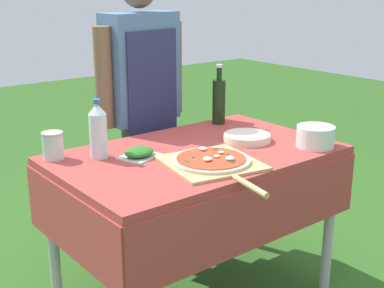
% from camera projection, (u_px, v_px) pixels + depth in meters
% --- Properties ---
extents(prep_table, '(1.28, 0.80, 0.76)m').
position_uv_depth(prep_table, '(196.00, 172.00, 2.44)').
color(prep_table, '#A83D38').
rests_on(prep_table, ground).
extents(person_cook, '(0.57, 0.23, 1.54)m').
position_uv_depth(person_cook, '(142.00, 95.00, 2.88)').
color(person_cook, '#4C4C51').
rests_on(person_cook, ground).
extents(pizza_on_peel, '(0.43, 0.62, 0.05)m').
position_uv_depth(pizza_on_peel, '(212.00, 162.00, 2.23)').
color(pizza_on_peel, tan).
rests_on(pizza_on_peel, prep_table).
extents(oil_bottle, '(0.07, 0.07, 0.32)m').
position_uv_depth(oil_bottle, '(219.00, 100.00, 2.85)').
color(oil_bottle, black).
rests_on(oil_bottle, prep_table).
extents(water_bottle, '(0.08, 0.08, 0.26)m').
position_uv_depth(water_bottle, '(98.00, 130.00, 2.29)').
color(water_bottle, silver).
rests_on(water_bottle, prep_table).
extents(herb_container, '(0.20, 0.18, 0.04)m').
position_uv_depth(herb_container, '(139.00, 153.00, 2.33)').
color(herb_container, silver).
rests_on(herb_container, prep_table).
extents(mixing_tub, '(0.18, 0.18, 0.10)m').
position_uv_depth(mixing_tub, '(315.00, 136.00, 2.47)').
color(mixing_tub, silver).
rests_on(mixing_tub, prep_table).
extents(plate_stack, '(0.23, 0.23, 0.03)m').
position_uv_depth(plate_stack, '(247.00, 137.00, 2.56)').
color(plate_stack, beige).
rests_on(plate_stack, prep_table).
extents(sauce_jar, '(0.09, 0.09, 0.12)m').
position_uv_depth(sauce_jar, '(53.00, 147.00, 2.30)').
color(sauce_jar, silver).
rests_on(sauce_jar, prep_table).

